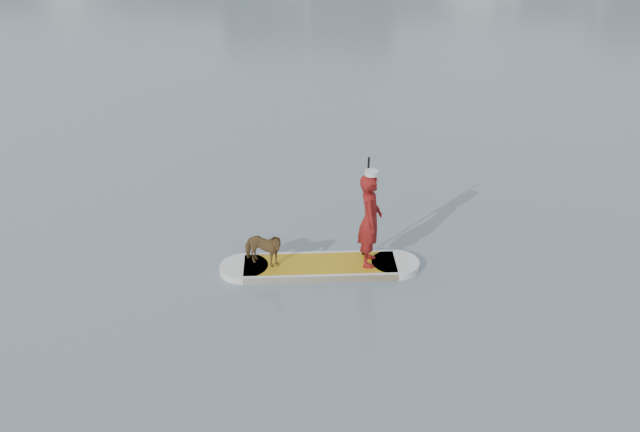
# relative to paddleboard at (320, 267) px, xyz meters

# --- Properties ---
(paddleboard) EXTENTS (3.27, 1.18, 0.12)m
(paddleboard) POSITION_rel_paddleboard_xyz_m (0.00, 0.00, 0.00)
(paddleboard) COLOR #C79312
(paddleboard) RESTS_ON ground
(paddler) EXTENTS (0.41, 0.59, 1.58)m
(paddler) POSITION_rel_paddleboard_xyz_m (0.79, 0.12, 0.85)
(paddler) COLOR maroon
(paddler) RESTS_ON paddleboard
(white_cap) EXTENTS (0.22, 0.22, 0.07)m
(white_cap) POSITION_rel_paddleboard_xyz_m (0.79, 0.12, 1.67)
(white_cap) COLOR silver
(white_cap) RESTS_ON paddler
(dog) EXTENTS (0.79, 0.52, 0.61)m
(dog) POSITION_rel_paddleboard_xyz_m (-0.92, -0.14, 0.37)
(dog) COLOR #58331E
(dog) RESTS_ON paddleboard
(paddle) EXTENTS (0.10, 0.30, 2.00)m
(paddle) POSITION_rel_paddleboard_xyz_m (0.72, 0.37, 0.74)
(paddle) COLOR black
(paddle) RESTS_ON ground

